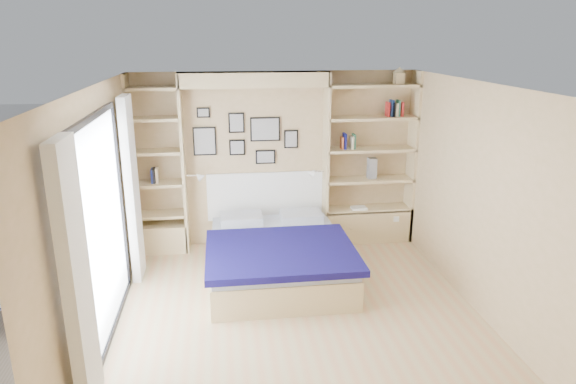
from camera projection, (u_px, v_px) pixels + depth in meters
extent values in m
plane|color=tan|center=(299.00, 317.00, 5.63)|extent=(4.50, 4.50, 0.00)
plane|color=tan|center=(276.00, 160.00, 7.40)|extent=(4.00, 0.00, 4.00)
plane|color=tan|center=(356.00, 329.00, 3.13)|extent=(4.00, 0.00, 4.00)
plane|color=tan|center=(98.00, 219.00, 5.01)|extent=(0.00, 4.50, 4.50)
plane|color=tan|center=(483.00, 202.00, 5.52)|extent=(0.00, 4.50, 4.50)
plane|color=white|center=(301.00, 86.00, 4.90)|extent=(4.50, 4.50, 0.00)
cube|color=beige|center=(183.00, 165.00, 7.07)|extent=(0.04, 0.35, 2.50)
cube|color=beige|center=(326.00, 161.00, 7.32)|extent=(0.04, 0.35, 2.50)
cube|color=beige|center=(254.00, 80.00, 6.86)|extent=(2.00, 0.35, 0.20)
cube|color=beige|center=(412.00, 158.00, 7.48)|extent=(0.04, 0.35, 2.50)
cube|color=beige|center=(133.00, 167.00, 6.98)|extent=(0.04, 0.35, 2.50)
cube|color=beige|center=(367.00, 224.00, 7.69)|extent=(1.30, 0.35, 0.50)
cube|color=beige|center=(163.00, 237.00, 7.33)|extent=(0.70, 0.35, 0.40)
cube|color=black|center=(90.00, 119.00, 4.73)|extent=(0.04, 2.08, 0.06)
cube|color=black|center=(113.00, 328.00, 5.37)|extent=(0.04, 2.08, 0.06)
cube|color=black|center=(76.00, 280.00, 4.09)|extent=(0.04, 0.06, 2.20)
cube|color=black|center=(121.00, 201.00, 6.03)|extent=(0.04, 0.06, 2.20)
cube|color=silver|center=(101.00, 231.00, 5.05)|extent=(0.01, 2.00, 2.20)
cube|color=white|center=(78.00, 290.00, 3.82)|extent=(0.10, 0.45, 2.30)
cube|color=white|center=(132.00, 190.00, 6.29)|extent=(0.10, 0.45, 2.30)
cube|color=beige|center=(368.00, 209.00, 7.62)|extent=(1.30, 0.35, 0.04)
cube|color=beige|center=(369.00, 179.00, 7.49)|extent=(1.30, 0.35, 0.04)
cube|color=beige|center=(370.00, 149.00, 7.36)|extent=(1.30, 0.35, 0.04)
cube|color=beige|center=(372.00, 118.00, 7.23)|extent=(1.30, 0.35, 0.04)
cube|color=beige|center=(373.00, 86.00, 7.09)|extent=(1.30, 0.35, 0.04)
cube|color=beige|center=(161.00, 214.00, 7.23)|extent=(0.70, 0.35, 0.04)
cube|color=beige|center=(159.00, 184.00, 7.10)|extent=(0.70, 0.35, 0.04)
cube|color=beige|center=(156.00, 152.00, 6.96)|extent=(0.70, 0.35, 0.04)
cube|color=beige|center=(154.00, 119.00, 6.83)|extent=(0.70, 0.35, 0.04)
cube|color=beige|center=(152.00, 88.00, 6.72)|extent=(0.70, 0.35, 0.04)
cube|color=beige|center=(278.00, 262.00, 6.56)|extent=(1.68, 2.10, 0.37)
cube|color=#B1B6C1|center=(277.00, 246.00, 6.49)|extent=(1.64, 2.06, 0.10)
cube|color=#100C49|center=(281.00, 252.00, 6.13)|extent=(1.78, 1.47, 0.08)
cube|color=#B1B6C1|center=(241.00, 219.00, 7.12)|extent=(0.58, 0.42, 0.12)
cube|color=#B1B6C1|center=(301.00, 216.00, 7.22)|extent=(0.58, 0.42, 0.12)
cube|color=white|center=(268.00, 195.00, 7.51)|extent=(1.78, 0.04, 0.70)
cube|color=black|center=(205.00, 141.00, 7.16)|extent=(0.32, 0.02, 0.40)
cube|color=gray|center=(205.00, 141.00, 7.15)|extent=(0.28, 0.01, 0.36)
cube|color=black|center=(236.00, 123.00, 7.14)|extent=(0.22, 0.02, 0.28)
cube|color=gray|center=(236.00, 123.00, 7.13)|extent=(0.18, 0.01, 0.24)
cube|color=black|center=(237.00, 147.00, 7.25)|extent=(0.22, 0.02, 0.22)
cube|color=gray|center=(237.00, 148.00, 7.24)|extent=(0.18, 0.01, 0.18)
cube|color=black|center=(265.00, 129.00, 7.22)|extent=(0.42, 0.02, 0.34)
cube|color=gray|center=(265.00, 129.00, 7.21)|extent=(0.38, 0.01, 0.30)
cube|color=black|center=(265.00, 157.00, 7.34)|extent=(0.28, 0.02, 0.20)
cube|color=gray|center=(266.00, 157.00, 7.33)|extent=(0.24, 0.01, 0.16)
cube|color=black|center=(291.00, 139.00, 7.31)|extent=(0.20, 0.02, 0.26)
cube|color=gray|center=(291.00, 139.00, 7.30)|extent=(0.16, 0.01, 0.22)
cube|color=black|center=(203.00, 113.00, 7.04)|extent=(0.18, 0.02, 0.14)
cube|color=gray|center=(203.00, 113.00, 7.03)|extent=(0.14, 0.01, 0.10)
cylinder|color=silver|center=(194.00, 176.00, 7.05)|extent=(0.20, 0.02, 0.02)
cone|color=white|center=(201.00, 177.00, 7.07)|extent=(0.13, 0.12, 0.15)
cylinder|color=silver|center=(317.00, 171.00, 7.27)|extent=(0.20, 0.02, 0.02)
cone|color=white|center=(310.00, 173.00, 7.26)|extent=(0.13, 0.12, 0.15)
cube|color=#9A4827|center=(342.00, 143.00, 7.27)|extent=(0.02, 0.15, 0.17)
cube|color=navy|center=(344.00, 141.00, 7.27)|extent=(0.03, 0.15, 0.22)
cube|color=#BFB28C|center=(352.00, 142.00, 7.29)|extent=(0.04, 0.15, 0.18)
cube|color=#26593F|center=(354.00, 141.00, 7.29)|extent=(0.03, 0.15, 0.21)
cube|color=#A51E1E|center=(388.00, 109.00, 7.21)|extent=(0.02, 0.15, 0.20)
cube|color=navy|center=(392.00, 108.00, 7.22)|extent=(0.03, 0.15, 0.23)
cube|color=black|center=(392.00, 109.00, 7.22)|extent=(0.03, 0.15, 0.20)
cube|color=#BFB28C|center=(396.00, 110.00, 7.23)|extent=(0.04, 0.15, 0.19)
cube|color=#26593F|center=(398.00, 108.00, 7.23)|extent=(0.03, 0.15, 0.23)
cube|color=#A51E1E|center=(401.00, 109.00, 7.24)|extent=(0.03, 0.15, 0.20)
cube|color=navy|center=(152.00, 176.00, 7.05)|extent=(0.02, 0.15, 0.20)
cube|color=black|center=(154.00, 175.00, 7.05)|extent=(0.03, 0.15, 0.20)
cube|color=#CDB591|center=(157.00, 175.00, 7.05)|extent=(0.03, 0.15, 0.21)
cube|color=beige|center=(399.00, 78.00, 7.11)|extent=(0.13, 0.13, 0.15)
cone|color=beige|center=(400.00, 70.00, 7.07)|extent=(0.20, 0.20, 0.08)
cube|color=slate|center=(372.00, 168.00, 7.44)|extent=(0.12, 0.12, 0.30)
cube|color=white|center=(359.00, 208.00, 7.54)|extent=(0.22, 0.16, 0.03)
cylinder|color=tan|center=(34.00, 319.00, 5.17)|extent=(0.05, 0.15, 0.45)
cylinder|color=tan|center=(15.00, 281.00, 5.74)|extent=(0.08, 0.36, 0.73)
cylinder|color=tan|center=(59.00, 281.00, 5.73)|extent=(0.08, 0.36, 0.73)
cube|color=#3443A8|center=(19.00, 300.00, 5.36)|extent=(0.59, 0.68, 0.16)
cube|color=#3443A8|center=(35.00, 261.00, 5.70)|extent=(0.54, 0.31, 0.60)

